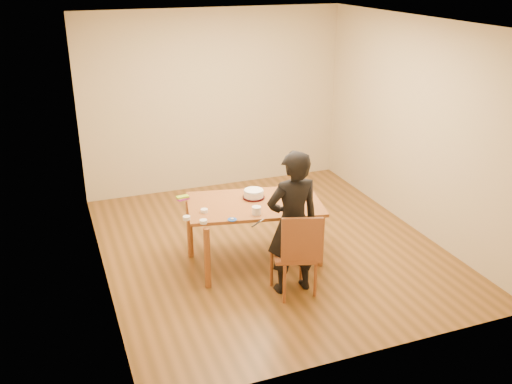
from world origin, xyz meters
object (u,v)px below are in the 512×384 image
object	(u,v)px
cake_plate	(254,197)
dining_table	(254,204)
dining_chair	(294,254)
person	(293,223)
cake	(254,194)

from	to	relation	value
cake_plate	dining_table	bearing A→B (deg)	-106.51
dining_table	dining_chair	world-z (taller)	dining_table
dining_chair	person	size ratio (longest dim) A/B	0.26
person	cake_plate	bearing A→B (deg)	-82.80
dining_chair	dining_table	bearing A→B (deg)	118.98
cake_plate	person	bearing A→B (deg)	-82.68
dining_table	person	xyz separation A→B (m)	(0.15, -0.73, 0.06)
dining_table	dining_chair	distance (m)	0.84
cake_plate	dining_chair	bearing A→B (deg)	-83.04
dining_table	person	bearing A→B (deg)	-67.04
cake_plate	cake	world-z (taller)	cake
dining_chair	cake_plate	xyz separation A→B (m)	(-0.11, 0.91, 0.31)
cake_plate	person	size ratio (longest dim) A/B	0.16
dining_table	person	distance (m)	0.75
cake_plate	cake	size ratio (longest dim) A/B	1.11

